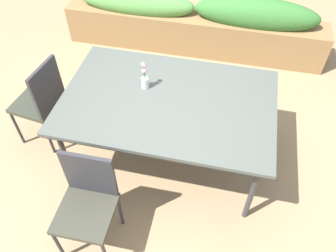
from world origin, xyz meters
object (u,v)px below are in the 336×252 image
dining_table (168,104)px  chair_near_left (88,200)px  flower_vase (145,79)px  planter_box (195,23)px  chair_end_left (42,99)px

dining_table → chair_near_left: (-0.41, -0.92, -0.22)m
chair_near_left → flower_vase: 1.11m
flower_vase → planter_box: 1.86m
chair_near_left → flower_vase: size_ratio=3.56×
chair_end_left → planter_box: 2.24m
dining_table → planter_box: bearing=92.2°
chair_near_left → chair_end_left: bearing=-48.7°
dining_table → planter_box: (-0.07, 1.90, -0.35)m
dining_table → flower_vase: size_ratio=7.15×
dining_table → chair_near_left: 1.04m
chair_near_left → flower_vase: bearing=-100.6°
dining_table → chair_near_left: bearing=-114.0°
dining_table → chair_near_left: size_ratio=2.01×
flower_vase → planter_box: flower_vase is taller
flower_vase → dining_table: bearing=-26.5°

